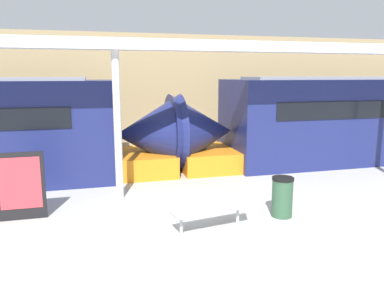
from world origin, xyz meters
name	(u,v)px	position (x,y,z in m)	size (l,w,h in m)	color
ground_plane	(230,242)	(0.00, 0.00, 0.00)	(60.00, 60.00, 0.00)	#B2AFA8
station_wall	(152,93)	(0.00, 9.81, 2.50)	(56.00, 0.20, 5.00)	tan
train_left	(366,120)	(7.85, 5.85, 1.52)	(15.62, 2.93, 3.20)	navy
bench_near	(212,208)	(-0.18, 0.60, 0.52)	(1.75, 0.72, 0.85)	#ADB2B7
trash_bin	(282,197)	(1.66, 0.99, 0.47)	(0.50, 0.50, 0.94)	#2D5138
poster_board	(21,186)	(-4.18, 2.32, 0.80)	(1.05, 0.07, 1.57)	black
support_column_near	(118,126)	(-1.92, 3.33, 1.95)	(0.20, 0.20, 3.89)	silver
canopy_beam	(115,44)	(-1.92, 3.33, 4.03)	(28.00, 0.60, 0.28)	silver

